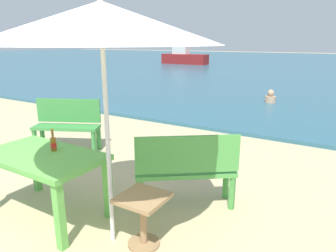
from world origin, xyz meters
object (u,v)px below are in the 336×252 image
Objects in this scene: picnic_table_green at (43,163)px; swimmer_person at (270,97)px; beer_bottle_amber at (53,143)px; bench_green_right at (67,122)px; patio_umbrella at (101,24)px; boat_fishing_trawler at (184,58)px; side_table_wood at (143,213)px; bench_green_left at (186,167)px.

swimmer_person is (0.64, 8.00, -0.41)m from picnic_table_green.
bench_green_right is at bearing 135.38° from beer_bottle_amber.
patio_umbrella is 0.57× the size of boat_fishing_trawler.
beer_bottle_amber reaches higher than bench_green_right.
bench_green_right is (-2.85, 1.59, 0.19)m from side_table_wood.
picnic_table_green is at bearing -47.65° from bench_green_right.
boat_fishing_trawler reaches higher than bench_green_right.
beer_bottle_amber is 0.49× the size of side_table_wood.
patio_umbrella is at bearing 1.61° from picnic_table_green.
patio_umbrella is at bearing -6.87° from beer_bottle_amber.
bench_green_left is at bearing 88.39° from side_table_wood.
bench_green_left is at bearing 32.90° from beer_bottle_amber.
picnic_table_green is 8.03m from swimmer_person.
picnic_table_green is at bearing -103.21° from beer_bottle_amber.
bench_green_left reaches higher than picnic_table_green.
patio_umbrella reaches higher than picnic_table_green.
patio_umbrella is at bearing -63.42° from boat_fishing_trawler.
beer_bottle_amber is 1.57m from patio_umbrella.
boat_fishing_trawler is (-11.29, 20.93, 0.07)m from bench_green_left.
swimmer_person is at bearing -52.64° from boat_fishing_trawler.
bench_green_right reaches higher than side_table_wood.
swimmer_person is (-0.65, 7.87, -0.11)m from side_table_wood.
bench_green_right is (-2.87, 0.75, 0.00)m from bench_green_left.
bench_green_left is 0.29× the size of boat_fishing_trawler.
picnic_table_green is at bearing -143.61° from bench_green_left.
bench_green_right is 21.87m from boat_fishing_trawler.
side_table_wood is (1.29, 0.12, -0.30)m from picnic_table_green.
picnic_table_green is 1.76m from patio_umbrella.
side_table_wood is at bearing -62.65° from boat_fishing_trawler.
side_table_wood is 3.27m from bench_green_right.
side_table_wood is 7.90m from swimmer_person.
patio_umbrella reaches higher than boat_fishing_trawler.
beer_bottle_amber is at bearing -44.62° from bench_green_right.
bench_green_left is at bearing -84.51° from swimmer_person.
beer_bottle_amber is at bearing -65.30° from boat_fishing_trawler.
patio_umbrella is at bearing -163.74° from side_table_wood.
bench_green_left is 2.97m from bench_green_right.
bench_green_left is (0.02, 0.85, 0.19)m from side_table_wood.
bench_green_right reaches higher than picnic_table_green.
picnic_table_green is 1.63m from bench_green_left.
bench_green_left is (0.35, 0.94, -1.58)m from patio_umbrella.
side_table_wood is (1.26, -0.02, -0.50)m from beer_bottle_amber.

